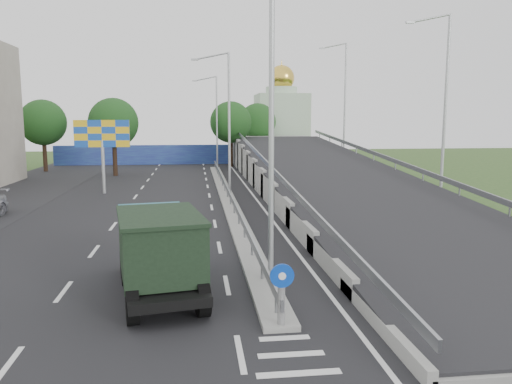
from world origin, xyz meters
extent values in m
plane|color=#2D4C1E|center=(0.00, 0.00, 0.00)|extent=(160.00, 160.00, 0.00)
cube|color=black|center=(-3.00, 20.00, 0.00)|extent=(26.00, 90.00, 0.04)
cube|color=gray|center=(0.00, 24.00, 0.10)|extent=(1.00, 44.00, 0.20)
cube|color=gray|center=(12.30, 24.00, 2.35)|extent=(0.10, 50.00, 0.32)
cube|color=gray|center=(2.80, 24.00, 2.35)|extent=(0.10, 50.00, 0.32)
cube|color=gray|center=(0.00, 24.00, 0.75)|extent=(0.08, 44.00, 0.32)
cylinder|color=gray|center=(0.00, 24.00, 0.50)|extent=(0.09, 0.09, 0.60)
cylinder|color=black|center=(0.00, 2.20, 0.80)|extent=(0.20, 0.20, 1.20)
cylinder|color=#0C3FBF|center=(0.00, 2.12, 1.55)|extent=(0.64, 0.05, 0.64)
cylinder|color=white|center=(0.00, 2.09, 1.55)|extent=(0.20, 0.03, 0.20)
cylinder|color=#B2B5B7|center=(0.30, 6.00, 5.20)|extent=(0.18, 0.18, 10.00)
cylinder|color=#B2B5B7|center=(0.30, 26.00, 5.20)|extent=(0.18, 0.18, 10.00)
cylinder|color=#B2B5B7|center=(-0.90, 26.00, 9.95)|extent=(2.57, 0.12, 0.66)
cube|color=#B2B5B7|center=(-2.10, 26.00, 9.70)|extent=(0.50, 0.18, 0.12)
cylinder|color=#B2B5B7|center=(0.30, 46.00, 5.20)|extent=(0.18, 0.18, 10.00)
cylinder|color=#B2B5B7|center=(-0.90, 46.00, 9.95)|extent=(2.57, 0.12, 0.66)
cube|color=#B2B5B7|center=(-2.10, 46.00, 9.70)|extent=(0.50, 0.18, 0.12)
cube|color=navy|center=(-4.00, 52.00, 1.20)|extent=(30.00, 0.50, 2.40)
cube|color=#B2CCAD|center=(10.00, 60.00, 4.50)|extent=(7.00, 7.00, 9.00)
cylinder|color=#B2CCAD|center=(10.00, 60.00, 9.50)|extent=(4.40, 4.40, 1.00)
sphere|color=gold|center=(10.00, 60.00, 11.20)|extent=(3.60, 3.60, 3.60)
cone|color=gold|center=(10.00, 60.00, 13.20)|extent=(0.30, 0.30, 1.20)
cylinder|color=#B2B5B7|center=(-9.00, 28.00, 2.00)|extent=(0.24, 0.24, 4.00)
cube|color=yellow|center=(-9.00, 28.00, 4.50)|extent=(4.00, 0.20, 2.00)
cylinder|color=black|center=(-10.00, 40.00, 2.00)|extent=(0.44, 0.44, 4.00)
sphere|color=#113F19|center=(-10.00, 40.00, 5.20)|extent=(4.80, 4.80, 4.80)
cylinder|color=black|center=(2.00, 48.00, 2.00)|extent=(0.44, 0.44, 4.00)
sphere|color=#113F19|center=(2.00, 48.00, 5.20)|extent=(4.80, 4.80, 4.80)
cylinder|color=black|center=(-18.00, 45.00, 2.00)|extent=(0.44, 0.44, 4.00)
sphere|color=#113F19|center=(-18.00, 45.00, 5.20)|extent=(4.80, 4.80, 4.80)
cylinder|color=black|center=(6.00, 55.00, 2.00)|extent=(0.44, 0.44, 4.00)
sphere|color=#113F19|center=(6.00, 55.00, 5.20)|extent=(4.80, 4.80, 4.80)
cylinder|color=black|center=(-4.71, 7.35, 0.53)|extent=(0.52, 1.11, 1.07)
cylinder|color=black|center=(-2.79, 7.68, 0.53)|extent=(0.52, 1.11, 1.07)
cylinder|color=black|center=(-4.55, 6.49, 0.53)|extent=(0.52, 1.11, 1.07)
cylinder|color=black|center=(-2.64, 6.82, 0.53)|extent=(0.52, 1.11, 1.07)
cylinder|color=black|center=(-3.96, 3.14, 0.53)|extent=(0.52, 1.11, 1.07)
cylinder|color=black|center=(-2.05, 3.47, 0.53)|extent=(0.52, 1.11, 1.07)
cube|color=black|center=(-3.39, 5.51, 0.68)|extent=(3.25, 6.32, 0.29)
cube|color=#094960|center=(-3.79, 7.75, 1.65)|extent=(2.47, 1.92, 1.65)
cube|color=black|center=(-3.92, 8.49, 2.09)|extent=(1.83, 0.38, 0.68)
cube|color=black|center=(-3.93, 8.57, 0.63)|extent=(2.23, 0.53, 0.49)
cube|color=black|center=(-3.29, 4.93, 1.75)|extent=(2.94, 4.04, 1.75)
cube|color=black|center=(-3.29, 4.93, 2.67)|extent=(3.05, 4.15, 0.12)
camera|label=1|loc=(-2.19, -10.18, 5.58)|focal=35.00mm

